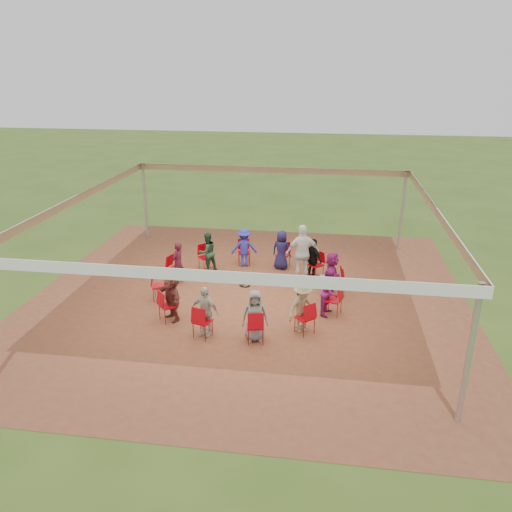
# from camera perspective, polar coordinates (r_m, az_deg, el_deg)

# --- Properties ---
(ground) EXTENTS (80.00, 80.00, 0.00)m
(ground) POSITION_cam_1_polar(r_m,az_deg,el_deg) (15.22, -0.84, -4.70)
(ground) COLOR #39561B
(ground) RESTS_ON ground
(dirt_patch) EXTENTS (13.00, 13.00, 0.00)m
(dirt_patch) POSITION_cam_1_polar(r_m,az_deg,el_deg) (15.22, -0.84, -4.68)
(dirt_patch) COLOR brown
(dirt_patch) RESTS_ON ground
(tent) EXTENTS (10.33, 10.33, 3.00)m
(tent) POSITION_cam_1_polar(r_m,az_deg,el_deg) (14.35, -0.89, 3.87)
(tent) COLOR #B2B2B7
(tent) RESTS_ON ground
(chair_0) EXTENTS (0.52, 0.51, 0.90)m
(chair_0) POSITION_cam_1_polar(r_m,az_deg,el_deg) (15.40, 9.05, -2.81)
(chair_0) COLOR #B8020E
(chair_0) RESTS_ON ground
(chair_1) EXTENTS (0.61, 0.61, 0.90)m
(chair_1) POSITION_cam_1_polar(r_m,az_deg,el_deg) (16.52, 6.84, -1.02)
(chair_1) COLOR #B8020E
(chair_1) RESTS_ON ground
(chair_2) EXTENTS (0.53, 0.54, 0.90)m
(chair_2) POSITION_cam_1_polar(r_m,az_deg,el_deg) (17.26, 3.07, 0.09)
(chair_2) COLOR #B8020E
(chair_2) RESTS_ON ground
(chair_3) EXTENTS (0.51, 0.52, 0.90)m
(chair_3) POSITION_cam_1_polar(r_m,az_deg,el_deg) (17.48, -1.38, 0.38)
(chair_3) COLOR #B8020E
(chair_3) RESTS_ON ground
(chair_4) EXTENTS (0.61, 0.61, 0.90)m
(chair_4) POSITION_cam_1_polar(r_m,az_deg,el_deg) (17.14, -5.75, -0.15)
(chair_4) COLOR #B8020E
(chair_4) RESTS_ON ground
(chair_5) EXTENTS (0.54, 0.53, 0.90)m
(chair_5) POSITION_cam_1_polar(r_m,az_deg,el_deg) (16.29, -9.22, -1.47)
(chair_5) COLOR #B8020E
(chair_5) RESTS_ON ground
(chair_6) EXTENTS (0.52, 0.51, 0.90)m
(chair_6) POSITION_cam_1_polar(r_m,az_deg,el_deg) (15.12, -10.94, -3.40)
(chair_6) COLOR #B8020E
(chair_6) RESTS_ON ground
(chair_7) EXTENTS (0.61, 0.61, 0.90)m
(chair_7) POSITION_cam_1_polar(r_m,az_deg,el_deg) (13.89, -10.04, -5.62)
(chair_7) COLOR #B8020E
(chair_7) RESTS_ON ground
(chair_8) EXTENTS (0.53, 0.54, 0.90)m
(chair_8) POSITION_cam_1_polar(r_m,az_deg,el_deg) (12.96, -6.12, -7.44)
(chair_8) COLOR #B8020E
(chair_8) RESTS_ON ground
(chair_9) EXTENTS (0.51, 0.52, 0.90)m
(chair_9) POSITION_cam_1_polar(r_m,az_deg,el_deg) (12.66, -0.10, -8.03)
(chair_9) COLOR #B8020E
(chair_9) RESTS_ON ground
(chair_10) EXTENTS (0.61, 0.61, 0.90)m
(chair_10) POSITION_cam_1_polar(r_m,az_deg,el_deg) (13.12, 5.61, -7.03)
(chair_10) COLOR #B8020E
(chair_10) RESTS_ON ground
(chair_11) EXTENTS (0.54, 0.53, 0.90)m
(chair_11) POSITION_cam_1_polar(r_m,az_deg,el_deg) (14.15, 8.84, -5.01)
(chair_11) COLOR #B8020E
(chair_11) RESTS_ON ground
(person_seated_0) EXTENTS (0.74, 1.34, 1.37)m
(person_seated_0) POSITION_cam_1_polar(r_m,az_deg,el_deg) (15.28, 8.66, -2.01)
(person_seated_0) COLOR #831863
(person_seated_0) RESTS_ON ground
(person_seated_1) EXTENTS (0.84, 0.87, 1.37)m
(person_seated_1) POSITION_cam_1_polar(r_m,az_deg,el_deg) (16.36, 6.55, -0.33)
(person_seated_1) COLOR black
(person_seated_1) RESTS_ON ground
(person_seated_2) EXTENTS (0.75, 0.55, 1.37)m
(person_seated_2) POSITION_cam_1_polar(r_m,az_deg,el_deg) (17.07, 2.93, 0.71)
(person_seated_2) COLOR #1A1741
(person_seated_2) RESTS_ON ground
(person_seated_3) EXTENTS (0.96, 0.62, 1.37)m
(person_seated_3) POSITION_cam_1_polar(r_m,az_deg,el_deg) (17.28, -1.37, 0.98)
(person_seated_3) COLOR #242B9B
(person_seated_3) RESTS_ON ground
(person_seated_4) EXTENTS (0.75, 0.73, 1.37)m
(person_seated_4) POSITION_cam_1_polar(r_m,az_deg,el_deg) (16.95, -5.58, 0.48)
(person_seated_4) COLOR #22472C
(person_seated_4) RESTS_ON ground
(person_seated_5) EXTENTS (0.46, 0.57, 1.37)m
(person_seated_5) POSITION_cam_1_polar(r_m,az_deg,el_deg) (16.14, -8.92, -0.75)
(person_seated_5) COLOR #44111E
(person_seated_5) RESTS_ON ground
(person_seated_6) EXTENTS (1.21, 1.25, 1.37)m
(person_seated_6) POSITION_cam_1_polar(r_m,az_deg,el_deg) (13.83, -9.65, -4.61)
(person_seated_6) COLOR maroon
(person_seated_6) RESTS_ON ground
(person_seated_7) EXTENTS (0.89, 0.63, 1.37)m
(person_seated_7) POSITION_cam_1_polar(r_m,az_deg,el_deg) (12.94, -5.88, -6.29)
(person_seated_7) COLOR #BCB5A7
(person_seated_7) RESTS_ON ground
(person_seated_8) EXTENTS (0.73, 0.51, 1.37)m
(person_seated_8) POSITION_cam_1_polar(r_m,az_deg,el_deg) (12.65, -0.14, -6.82)
(person_seated_8) COLOR slate
(person_seated_8) RESTS_ON ground
(person_seated_9) EXTENTS (0.94, 0.92, 1.37)m
(person_seated_9) POSITION_cam_1_polar(r_m,az_deg,el_deg) (13.09, 5.31, -5.91)
(person_seated_9) COLOR #907E5B
(person_seated_9) RESTS_ON ground
(person_seated_10) EXTENTS (0.56, 0.75, 1.37)m
(person_seated_10) POSITION_cam_1_polar(r_m,az_deg,el_deg) (14.08, 8.42, -4.05)
(person_seated_10) COLOR #831863
(person_seated_10) RESTS_ON ground
(standing_person) EXTENTS (1.21, 0.84, 1.88)m
(standing_person) POSITION_cam_1_polar(r_m,az_deg,el_deg) (16.09, 5.35, 0.34)
(standing_person) COLOR silver
(standing_person) RESTS_ON ground
(cable_coil) EXTENTS (0.35, 0.35, 0.03)m
(cable_coil) POSITION_cam_1_polar(r_m,az_deg,el_deg) (15.95, -1.25, -3.36)
(cable_coil) COLOR black
(cable_coil) RESTS_ON ground
(laptop) EXTENTS (0.31, 0.36, 0.21)m
(laptop) POSITION_cam_1_polar(r_m,az_deg,el_deg) (15.27, 8.05, -2.19)
(laptop) COLOR #B7B7BC
(laptop) RESTS_ON ground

